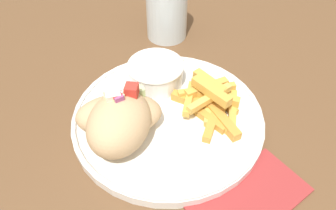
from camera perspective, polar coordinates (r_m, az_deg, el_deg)
The scene contains 8 objects.
table at distance 0.53m, azimuth -5.18°, elevation -8.45°, with size 1.12×1.12×0.71m.
napkin at distance 0.40m, azimuth 14.12°, elevation -15.53°, with size 0.14×0.08×0.00m.
plate at distance 0.45m, azimuth 0.00°, elevation -2.16°, with size 0.26×0.26×0.02m.
pita_sandwich_near at distance 0.40m, azimuth -8.47°, elevation -2.91°, with size 0.13×0.12×0.07m.
pita_sandwich_far at distance 0.42m, azimuth -8.46°, elevation -1.55°, with size 0.13×0.11×0.06m.
fries_pile at distance 0.46m, azimuth 7.52°, elevation 0.57°, with size 0.10×0.12×0.04m.
sauce_ramekin at distance 0.49m, azimuth -2.14°, elevation 5.77°, with size 0.08×0.08×0.03m.
water_glass at distance 0.60m, azimuth -0.23°, elevation 16.59°, with size 0.07×0.07×0.12m.
Camera 1 is at (-0.16, -0.27, 1.06)m, focal length 35.00 mm.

